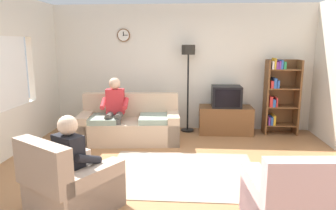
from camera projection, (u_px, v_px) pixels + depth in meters
ground_plane at (175, 176)px, 4.49m from camera, size 12.00×12.00×0.00m
back_wall_assembly at (181, 68)px, 6.82m from camera, size 6.20×0.17×2.70m
couch at (130, 125)px, 6.04m from camera, size 1.97×1.05×0.90m
tv_stand at (225, 120)px, 6.56m from camera, size 1.10×0.56×0.57m
tv at (226, 96)px, 6.44m from camera, size 0.60×0.49×0.44m
bookshelf at (279, 95)px, 6.45m from camera, size 0.68×0.36×1.59m
floor_lamp at (188, 64)px, 6.49m from camera, size 0.28×0.28×1.85m
armchair_near_window at (71, 187)px, 3.50m from camera, size 1.15×1.17×0.90m
armchair_near_bookshelf at (291, 205)px, 3.10m from camera, size 0.87×0.94×0.90m
area_rug at (181, 173)px, 4.56m from camera, size 2.20×1.70×0.01m
person_on_couch at (115, 107)px, 5.88m from camera, size 0.54×0.56×1.24m
person_in_left_armchair at (76, 158)px, 3.51m from camera, size 0.61×0.64×1.12m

